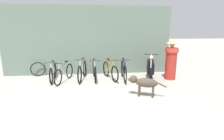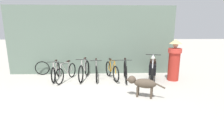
{
  "view_description": "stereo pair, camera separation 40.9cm",
  "coord_description": "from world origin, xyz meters",
  "views": [
    {
      "loc": [
        0.2,
        -4.73,
        2.11
      ],
      "look_at": [
        0.86,
        1.31,
        0.65
      ],
      "focal_mm": 28.0,
      "sensor_mm": 36.0,
      "label": 1
    },
    {
      "loc": [
        0.61,
        -4.76,
        2.11
      ],
      "look_at": [
        0.86,
        1.31,
        0.65
      ],
      "focal_mm": 28.0,
      "sensor_mm": 36.0,
      "label": 2
    }
  ],
  "objects": [
    {
      "name": "shop_wall_back",
      "position": [
        0.0,
        3.43,
        1.55
      ],
      "size": [
        7.67,
        0.2,
        3.1
      ],
      "color": "slate",
      "rests_on": "ground"
    },
    {
      "name": "bicycle_1",
      "position": [
        -0.98,
        2.23,
        0.34
      ],
      "size": [
        0.59,
        1.63,
        0.83
      ],
      "rotation": [
        0.0,
        0.0,
        -1.86
      ],
      "color": "black",
      "rests_on": "ground"
    },
    {
      "name": "stray_dog",
      "position": [
        1.77,
        0.37,
        0.44
      ],
      "size": [
        1.15,
        0.58,
        0.65
      ],
      "rotation": [
        0.0,
        0.0,
        2.76
      ],
      "color": "#4C3F33",
      "rests_on": "ground"
    },
    {
      "name": "person_in_robes",
      "position": [
        3.43,
        2.12,
        0.87
      ],
      "size": [
        0.6,
        0.6,
        1.68
      ],
      "rotation": [
        0.0,
        0.0,
        3.27
      ],
      "color": "#B72D23",
      "rests_on": "ground"
    },
    {
      "name": "motorcycle",
      "position": [
        2.6,
        2.25,
        0.45
      ],
      "size": [
        0.72,
        1.95,
        1.12
      ],
      "rotation": [
        0.0,
        0.0,
        -1.86
      ],
      "color": "black",
      "rests_on": "ground"
    },
    {
      "name": "ground_plane",
      "position": [
        0.0,
        0.0,
        0.0
      ],
      "size": [
        60.0,
        60.0,
        0.0
      ],
      "primitive_type": "plane",
      "color": "#ADA89E"
    },
    {
      "name": "spare_tire_left",
      "position": [
        -2.27,
        3.19,
        0.32
      ],
      "size": [
        0.64,
        0.16,
        0.64
      ],
      "rotation": [
        0.0,
        0.0,
        0.19
      ],
      "color": "black",
      "rests_on": "ground"
    },
    {
      "name": "bicycle_2",
      "position": [
        -0.27,
        2.45,
        0.37
      ],
      "size": [
        0.46,
        1.77,
        0.91
      ],
      "rotation": [
        0.0,
        0.0,
        -1.7
      ],
      "color": "black",
      "rests_on": "ground"
    },
    {
      "name": "bicycle_4",
      "position": [
        0.9,
        2.41,
        0.35
      ],
      "size": [
        0.59,
        1.59,
        0.87
      ],
      "rotation": [
        0.0,
        0.0,
        -1.28
      ],
      "color": "black",
      "rests_on": "ground"
    },
    {
      "name": "bicycle_3",
      "position": [
        0.24,
        2.44,
        0.35
      ],
      "size": [
        0.46,
        1.7,
        0.87
      ],
      "rotation": [
        0.0,
        0.0,
        -1.52
      ],
      "color": "black",
      "rests_on": "ground"
    },
    {
      "name": "bicycle_5",
      "position": [
        1.45,
        2.25,
        0.38
      ],
      "size": [
        0.46,
        1.74,
        0.91
      ],
      "rotation": [
        0.0,
        0.0,
        -1.62
      ],
      "color": "black",
      "rests_on": "ground"
    },
    {
      "name": "bicycle_0",
      "position": [
        -1.46,
        2.45,
        0.33
      ],
      "size": [
        0.46,
        1.61,
        0.82
      ],
      "rotation": [
        0.0,
        0.0,
        -1.51
      ],
      "color": "black",
      "rests_on": "ground"
    }
  ]
}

